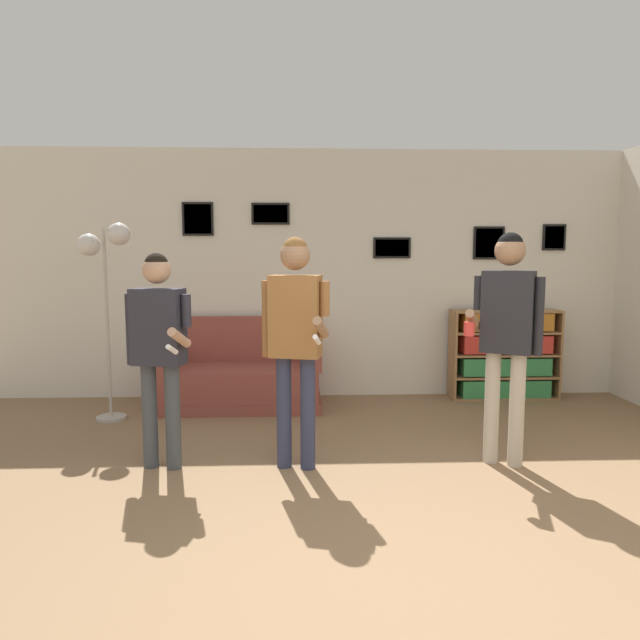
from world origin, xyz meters
The scene contains 8 objects.
ground_plane centered at (0.00, 0.00, 0.00)m, with size 20.00×20.00×0.00m, color #846647.
wall_back centered at (0.00, 3.77, 1.35)m, with size 8.47×0.08×2.70m.
couch centered at (-1.11, 3.36, 0.30)m, with size 1.65×0.80×0.90m.
bookshelf centered at (1.73, 3.55, 0.48)m, with size 1.17×0.30×0.97m.
floor_lamp centered at (-2.31, 2.88, 1.48)m, with size 0.49×0.28×1.86m.
person_player_foreground_left centered at (-1.53, 1.61, 0.96)m, with size 0.49×0.50×1.58m.
person_player_foreground_center centered at (-0.54, 1.57, 1.04)m, with size 0.49×0.53×1.70m.
person_watcher_holding_cup centered at (1.02, 1.59, 1.07)m, with size 0.59×0.35×1.73m.
Camera 1 is at (-0.53, -2.51, 1.57)m, focal length 32.00 mm.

